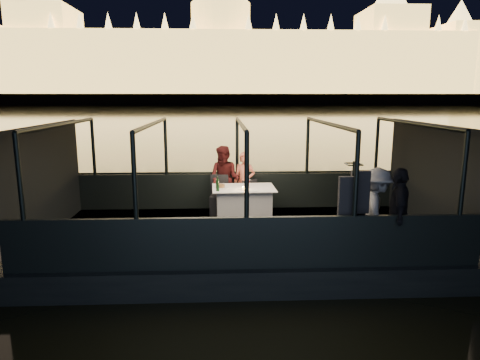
{
  "coord_description": "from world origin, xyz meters",
  "views": [
    {
      "loc": [
        -0.42,
        -8.77,
        3.37
      ],
      "look_at": [
        0.0,
        0.4,
        1.55
      ],
      "focal_mm": 32.0,
      "sensor_mm": 36.0,
      "label": 1
    }
  ],
  "objects_px": {
    "person_man_maroon": "(225,182)",
    "passenger_dark": "(398,213)",
    "passenger_stripe": "(377,209)",
    "person_woman_coral": "(244,182)",
    "coat_stand": "(351,212)",
    "dining_table_central": "(244,203)",
    "chair_port_left": "(220,196)",
    "chair_port_right": "(250,196)",
    "wine_bottle": "(218,184)"
  },
  "relations": [
    {
      "from": "coat_stand",
      "to": "wine_bottle",
      "type": "distance_m",
      "value": 3.29
    },
    {
      "from": "coat_stand",
      "to": "person_man_maroon",
      "type": "bearing_deg",
      "value": 122.28
    },
    {
      "from": "coat_stand",
      "to": "wine_bottle",
      "type": "height_order",
      "value": "coat_stand"
    },
    {
      "from": "coat_stand",
      "to": "passenger_dark",
      "type": "bearing_deg",
      "value": 4.31
    },
    {
      "from": "coat_stand",
      "to": "person_man_maroon",
      "type": "xyz_separation_m",
      "value": [
        -2.15,
        3.41,
        -0.15
      ]
    },
    {
      "from": "person_woman_coral",
      "to": "passenger_stripe",
      "type": "height_order",
      "value": "passenger_stripe"
    },
    {
      "from": "chair_port_left",
      "to": "chair_port_right",
      "type": "xyz_separation_m",
      "value": [
        0.74,
        0.0,
        0.0
      ]
    },
    {
      "from": "chair_port_right",
      "to": "person_woman_coral",
      "type": "distance_m",
      "value": 0.42
    },
    {
      "from": "wine_bottle",
      "to": "chair_port_left",
      "type": "bearing_deg",
      "value": 87.25
    },
    {
      "from": "chair_port_left",
      "to": "wine_bottle",
      "type": "height_order",
      "value": "wine_bottle"
    },
    {
      "from": "person_woman_coral",
      "to": "dining_table_central",
      "type": "bearing_deg",
      "value": -78.74
    },
    {
      "from": "chair_port_left",
      "to": "passenger_dark",
      "type": "relative_size",
      "value": 0.57
    },
    {
      "from": "person_woman_coral",
      "to": "person_man_maroon",
      "type": "relative_size",
      "value": 0.91
    },
    {
      "from": "coat_stand",
      "to": "wine_bottle",
      "type": "bearing_deg",
      "value": 134.75
    },
    {
      "from": "chair_port_left",
      "to": "person_man_maroon",
      "type": "bearing_deg",
      "value": 72.6
    },
    {
      "from": "passenger_dark",
      "to": "wine_bottle",
      "type": "xyz_separation_m",
      "value": [
        -3.17,
        2.27,
        0.06
      ]
    },
    {
      "from": "chair_port_left",
      "to": "chair_port_right",
      "type": "distance_m",
      "value": 0.74
    },
    {
      "from": "chair_port_right",
      "to": "person_man_maroon",
      "type": "xyz_separation_m",
      "value": [
        -0.62,
        0.27,
        0.3
      ]
    },
    {
      "from": "person_woman_coral",
      "to": "passenger_stripe",
      "type": "distance_m",
      "value": 3.79
    },
    {
      "from": "coat_stand",
      "to": "person_woman_coral",
      "type": "relative_size",
      "value": 1.19
    },
    {
      "from": "person_woman_coral",
      "to": "passenger_dark",
      "type": "xyz_separation_m",
      "value": [
        2.51,
        -3.34,
        0.1
      ]
    },
    {
      "from": "coat_stand",
      "to": "person_man_maroon",
      "type": "distance_m",
      "value": 4.03
    },
    {
      "from": "chair_port_left",
      "to": "coat_stand",
      "type": "height_order",
      "value": "coat_stand"
    },
    {
      "from": "dining_table_central",
      "to": "wine_bottle",
      "type": "height_order",
      "value": "wine_bottle"
    },
    {
      "from": "wine_bottle",
      "to": "dining_table_central",
      "type": "bearing_deg",
      "value": 30.11
    },
    {
      "from": "person_man_maroon",
      "to": "passenger_stripe",
      "type": "xyz_separation_m",
      "value": [
        2.73,
        -3.05,
        0.1
      ]
    },
    {
      "from": "chair_port_left",
      "to": "passenger_stripe",
      "type": "relative_size",
      "value": 0.59
    },
    {
      "from": "coat_stand",
      "to": "person_woman_coral",
      "type": "bearing_deg",
      "value": 115.98
    },
    {
      "from": "chair_port_left",
      "to": "wine_bottle",
      "type": "xyz_separation_m",
      "value": [
        -0.04,
        -0.8,
        0.47
      ]
    },
    {
      "from": "passenger_stripe",
      "to": "passenger_dark",
      "type": "height_order",
      "value": "passenger_dark"
    },
    {
      "from": "chair_port_right",
      "to": "passenger_stripe",
      "type": "distance_m",
      "value": 3.52
    },
    {
      "from": "wine_bottle",
      "to": "person_woman_coral",
      "type": "bearing_deg",
      "value": 58.38
    },
    {
      "from": "wine_bottle",
      "to": "chair_port_right",
      "type": "bearing_deg",
      "value": 45.56
    },
    {
      "from": "coat_stand",
      "to": "passenger_dark",
      "type": "distance_m",
      "value": 0.85
    },
    {
      "from": "dining_table_central",
      "to": "passenger_dark",
      "type": "distance_m",
      "value": 3.7
    },
    {
      "from": "chair_port_left",
      "to": "chair_port_right",
      "type": "height_order",
      "value": "chair_port_left"
    },
    {
      "from": "dining_table_central",
      "to": "passenger_stripe",
      "type": "relative_size",
      "value": 0.9
    },
    {
      "from": "chair_port_right",
      "to": "coat_stand",
      "type": "relative_size",
      "value": 0.46
    },
    {
      "from": "passenger_stripe",
      "to": "dining_table_central",
      "type": "bearing_deg",
      "value": 52.81
    },
    {
      "from": "chair_port_left",
      "to": "chair_port_right",
      "type": "relative_size",
      "value": 1.14
    },
    {
      "from": "person_woman_coral",
      "to": "wine_bottle",
      "type": "relative_size",
      "value": 4.46
    },
    {
      "from": "dining_table_central",
      "to": "coat_stand",
      "type": "relative_size",
      "value": 0.81
    },
    {
      "from": "dining_table_central",
      "to": "coat_stand",
      "type": "height_order",
      "value": "coat_stand"
    },
    {
      "from": "person_woman_coral",
      "to": "person_man_maroon",
      "type": "distance_m",
      "value": 0.49
    },
    {
      "from": "person_man_maroon",
      "to": "wine_bottle",
      "type": "xyz_separation_m",
      "value": [
        -0.17,
        -1.07,
        0.17
      ]
    },
    {
      "from": "coat_stand",
      "to": "person_man_maroon",
      "type": "height_order",
      "value": "coat_stand"
    },
    {
      "from": "chair_port_left",
      "to": "chair_port_right",
      "type": "bearing_deg",
      "value": 7.86
    },
    {
      "from": "person_man_maroon",
      "to": "passenger_dark",
      "type": "xyz_separation_m",
      "value": [
        3.0,
        -3.34,
        0.1
      ]
    },
    {
      "from": "person_woman_coral",
      "to": "passenger_stripe",
      "type": "xyz_separation_m",
      "value": [
        2.24,
        -3.05,
        0.1
      ]
    },
    {
      "from": "person_woman_coral",
      "to": "person_man_maroon",
      "type": "bearing_deg",
      "value": -164.16
    }
  ]
}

